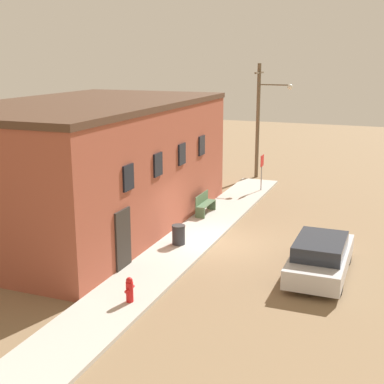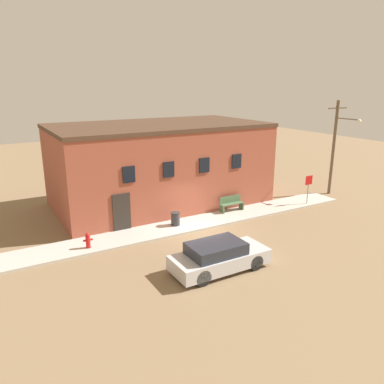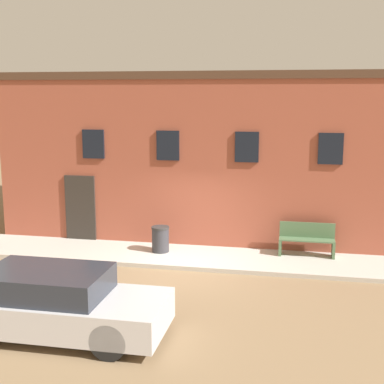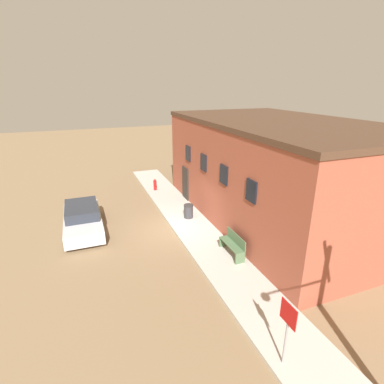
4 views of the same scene
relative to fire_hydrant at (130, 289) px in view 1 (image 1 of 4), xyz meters
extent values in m
plane|color=#846B4C|center=(6.05, -0.64, -0.51)|extent=(80.00, 80.00, 0.00)
cube|color=#BCB7AD|center=(6.05, 0.42, -0.45)|extent=(22.39, 2.12, 0.12)
cube|color=#9E4C38|center=(6.40, 5.29, 2.08)|extent=(13.70, 7.62, 5.19)
cube|color=#4C3323|center=(6.40, 5.29, 4.80)|extent=(13.80, 7.72, 0.24)
cube|color=black|center=(2.81, 1.45, 2.70)|extent=(0.70, 0.08, 0.90)
cube|color=black|center=(5.21, 1.45, 2.70)|extent=(0.70, 0.08, 0.90)
cube|color=black|center=(7.60, 1.45, 2.70)|extent=(0.70, 0.08, 0.90)
cube|color=black|center=(10.00, 1.45, 2.70)|extent=(0.70, 0.08, 0.90)
cube|color=#2D2823|center=(2.29, 1.45, 0.59)|extent=(1.00, 0.08, 2.20)
cylinder|color=red|center=(0.00, 0.00, -0.08)|extent=(0.22, 0.22, 0.62)
sphere|color=red|center=(0.00, 0.00, 0.29)|extent=(0.20, 0.20, 0.20)
cylinder|color=red|center=(-0.17, 0.00, 0.02)|extent=(0.12, 0.10, 0.10)
cylinder|color=red|center=(0.17, 0.00, 0.02)|extent=(0.12, 0.10, 0.10)
cylinder|color=gray|center=(14.76, -0.26, 0.58)|extent=(0.06, 0.06, 1.93)
cube|color=red|center=(14.76, -0.28, 1.24)|extent=(0.61, 0.02, 0.61)
cube|color=#4C6B47|center=(8.68, 1.02, -0.16)|extent=(0.08, 0.44, 0.46)
cube|color=#4C6B47|center=(10.19, 1.02, -0.16)|extent=(0.08, 0.44, 0.46)
cube|color=#4C6B47|center=(9.43, 1.02, 0.10)|extent=(1.59, 0.44, 0.04)
cube|color=#4C6B47|center=(9.43, 1.22, 0.34)|extent=(1.59, 0.04, 0.45)
cylinder|color=#333338|center=(5.17, 0.59, -0.04)|extent=(0.51, 0.51, 0.71)
cylinder|color=#2D2D2D|center=(5.17, 0.59, 0.35)|extent=(0.53, 0.53, 0.06)
cylinder|color=brown|center=(18.33, 0.95, 2.90)|extent=(0.22, 0.22, 6.82)
cylinder|color=brown|center=(18.33, 0.03, 5.08)|extent=(0.08, 1.84, 0.08)
sphere|color=silver|center=(18.33, -0.89, 4.98)|extent=(0.32, 0.32, 0.32)
cube|color=brown|center=(18.33, 0.95, 5.76)|extent=(1.80, 0.10, 0.10)
cylinder|color=black|center=(5.86, -4.15, -0.16)|extent=(0.70, 0.20, 0.70)
cylinder|color=black|center=(5.86, -5.74, -0.16)|extent=(0.70, 0.20, 0.70)
cylinder|color=black|center=(3.13, -4.15, -0.16)|extent=(0.70, 0.20, 0.70)
cylinder|color=black|center=(3.13, -5.74, -0.16)|extent=(0.70, 0.20, 0.70)
cube|color=silver|center=(4.50, -4.94, 0.00)|extent=(4.40, 1.80, 0.63)
cube|color=#282D38|center=(4.28, -4.94, 0.57)|extent=(2.42, 1.58, 0.51)
camera|label=1|loc=(-12.98, -7.10, 6.77)|focal=50.00mm
camera|label=2|loc=(-4.03, -17.31, 7.42)|focal=35.00mm
camera|label=3|loc=(9.12, -14.28, 4.26)|focal=50.00mm
camera|label=4|loc=(19.49, -4.68, 6.69)|focal=28.00mm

